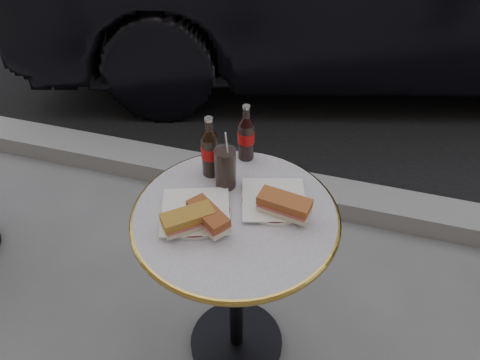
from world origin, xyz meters
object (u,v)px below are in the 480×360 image
(plate_left, at_px, (196,213))
(cola_bottle_right, at_px, (246,132))
(bistro_table, at_px, (236,288))
(plate_right, at_px, (274,201))
(cola_glass, at_px, (225,168))
(cola_bottle_left, at_px, (210,147))

(plate_left, distance_m, cola_bottle_right, 0.33)
(bistro_table, bearing_deg, plate_left, -161.11)
(plate_right, relative_size, cola_glass, 1.44)
(bistro_table, height_order, cola_bottle_left, cola_bottle_left)
(cola_bottle_left, xyz_separation_m, cola_glass, (0.06, -0.04, -0.04))
(bistro_table, height_order, cola_bottle_right, cola_bottle_right)
(plate_left, bearing_deg, cola_glass, 72.80)
(bistro_table, xyz_separation_m, cola_bottle_right, (-0.04, 0.27, 0.47))
(bistro_table, xyz_separation_m, plate_right, (0.10, 0.08, 0.37))
(bistro_table, bearing_deg, cola_bottle_left, 129.36)
(cola_bottle_right, height_order, cola_glass, cola_bottle_right)
(cola_bottle_left, distance_m, cola_glass, 0.09)
(plate_right, distance_m, cola_glass, 0.18)
(bistro_table, bearing_deg, plate_right, 37.64)
(cola_bottle_left, relative_size, cola_bottle_right, 1.05)
(bistro_table, bearing_deg, cola_glass, 120.07)
(plate_left, xyz_separation_m, cola_bottle_right, (0.07, 0.30, 0.10))
(cola_bottle_left, bearing_deg, bistro_table, -50.64)
(cola_bottle_left, height_order, cola_bottle_right, cola_bottle_left)
(bistro_table, relative_size, plate_right, 3.67)
(plate_left, relative_size, plate_right, 1.04)
(plate_right, distance_m, cola_bottle_right, 0.26)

